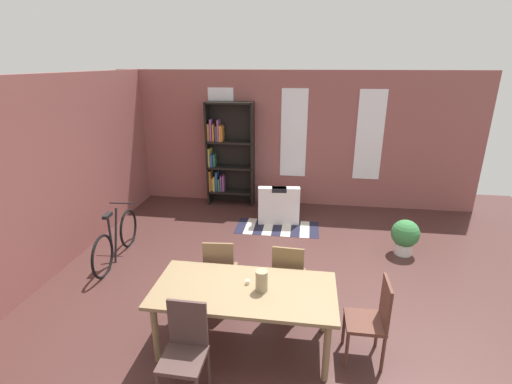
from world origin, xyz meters
TOP-DOWN VIEW (x-y plane):
  - ground_plane at (0.00, 0.00)m, footprint 10.30×10.30m
  - back_wall_brick at (0.00, 4.02)m, footprint 7.71×0.12m
  - left_wall_brick at (-3.42, 0.00)m, footprint 0.12×8.92m
  - window_pane_0 at (-1.57, 3.95)m, footprint 0.55×0.02m
  - window_pane_1 at (0.00, 3.95)m, footprint 0.55×0.02m
  - window_pane_2 at (1.57, 3.95)m, footprint 0.55×0.02m
  - dining_table at (-0.29, -0.57)m, footprint 1.96×0.93m
  - vase_on_table at (-0.11, -0.57)m, footprint 0.13×0.13m
  - tealight_candle_0 at (-0.27, -0.48)m, footprint 0.04×0.04m
  - dining_chair_far_right at (0.14, 0.12)m, footprint 0.42×0.42m
  - dining_chair_head_right at (1.06, -0.57)m, footprint 0.40×0.40m
  - dining_chair_near_left at (-0.73, -1.26)m, footprint 0.41×0.41m
  - dining_chair_far_left at (-0.73, 0.12)m, footprint 0.43×0.43m
  - bookshelf_tall at (-1.43, 3.77)m, footprint 1.02×0.33m
  - armchair_white at (-0.22, 3.06)m, footprint 0.88×0.88m
  - bicycle_second at (-2.66, 1.05)m, footprint 0.44×1.64m
  - potted_plant_by_shelf at (1.96, 1.87)m, footprint 0.45×0.45m
  - striped_rug at (-0.20, 2.59)m, footprint 1.58×0.74m

SIDE VIEW (x-z plane):
  - ground_plane at x=0.00m, z-range 0.00..0.00m
  - striped_rug at x=-0.20m, z-range 0.00..0.01m
  - armchair_white at x=-0.22m, z-range -0.10..0.65m
  - bicycle_second at x=-2.66m, z-range -0.11..0.77m
  - potted_plant_by_shelf at x=1.96m, z-range 0.03..0.63m
  - dining_chair_far_right at x=0.14m, z-range 0.04..0.99m
  - dining_chair_head_right at x=1.06m, z-range 0.04..0.99m
  - dining_chair_near_left at x=-0.73m, z-range 0.04..0.99m
  - dining_chair_far_left at x=-0.73m, z-range 0.04..0.99m
  - dining_table at x=-0.29m, z-range 0.29..1.03m
  - tealight_candle_0 at x=-0.27m, z-range 0.74..0.78m
  - vase_on_table at x=-0.11m, z-range 0.74..0.97m
  - bookshelf_tall at x=-1.43m, z-range 0.00..2.25m
  - back_wall_brick at x=0.00m, z-range 0.00..2.87m
  - left_wall_brick at x=-3.42m, z-range 0.00..2.87m
  - window_pane_0 at x=-1.57m, z-range 0.65..2.51m
  - window_pane_1 at x=0.00m, z-range 0.65..2.51m
  - window_pane_2 at x=1.57m, z-range 0.65..2.51m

